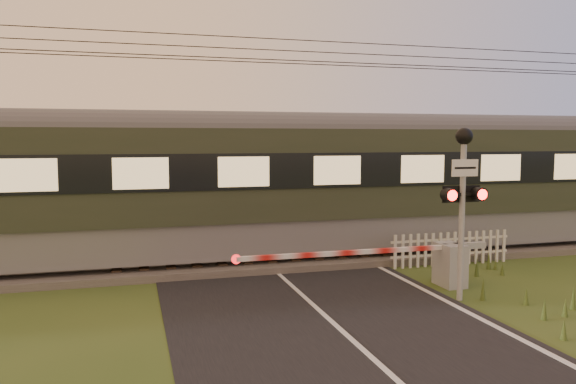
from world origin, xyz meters
name	(u,v)px	position (x,y,z in m)	size (l,w,h in m)	color
ground	(352,341)	(0.00, 0.00, 0.00)	(160.00, 160.00, 0.00)	#324A1C
road	(358,345)	(0.02, -0.23, 0.01)	(6.00, 140.00, 0.03)	black
track_bed	(263,259)	(0.00, 6.50, 0.07)	(140.00, 3.40, 0.39)	#47423D
overhead_wires	(262,52)	(0.00, 6.50, 5.72)	(120.00, 0.62, 0.62)	black
boom_gate	(439,263)	(3.27, 2.73, 0.56)	(6.01, 0.76, 1.02)	gray
crossing_signal	(463,183)	(3.11, 1.63, 2.49)	(0.92, 0.37, 3.62)	gray
picket_fence	(451,249)	(4.75, 4.60, 0.46)	(3.53, 0.08, 0.90)	silver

